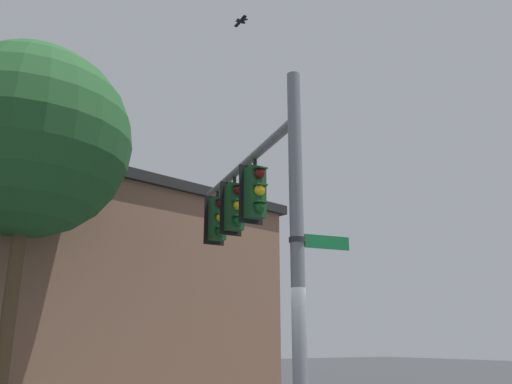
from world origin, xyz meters
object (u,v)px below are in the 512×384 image
street_name_sign (312,241)px  bird_flying (241,21)px  traffic_light_mid_outer (218,219)px  traffic_light_mid_inner (235,207)px  traffic_light_nearest_pole (256,192)px

street_name_sign → bird_flying: 5.44m
street_name_sign → traffic_light_mid_outer: bearing=-94.6°
traffic_light_mid_inner → traffic_light_nearest_pole: bearing=81.8°
traffic_light_mid_inner → bird_flying: 4.06m
traffic_light_nearest_pole → bird_flying: (0.38, 0.04, 3.81)m
traffic_light_mid_outer → street_name_sign: (0.35, 4.32, -1.31)m
traffic_light_mid_outer → bird_flying: bird_flying is taller
traffic_light_nearest_pole → bird_flying: size_ratio=3.24×
traffic_light_nearest_pole → traffic_light_mid_inner: size_ratio=1.00×
street_name_sign → bird_flying: bearing=-77.8°
traffic_light_mid_outer → street_name_sign: traffic_light_mid_outer is taller
traffic_light_mid_inner → bird_flying: bearing=66.2°
traffic_light_mid_outer → bird_flying: 4.62m
traffic_light_mid_inner → street_name_sign: traffic_light_mid_inner is taller
traffic_light_mid_inner → traffic_light_mid_outer: (-0.18, -1.24, 0.00)m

